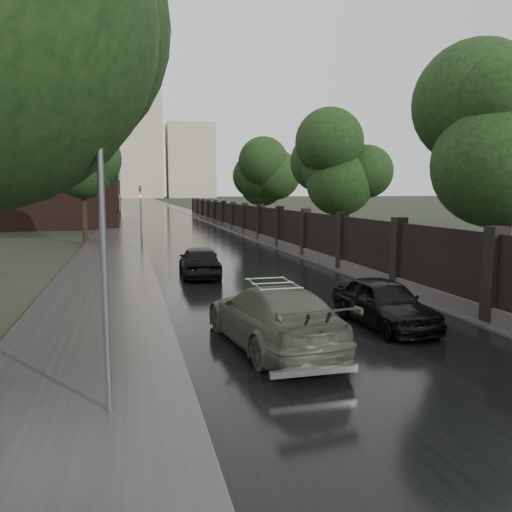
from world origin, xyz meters
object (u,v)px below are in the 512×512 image
object	(u,v)px
volga_sedan	(273,316)
car_right_near	(384,302)
tree_right_a	(511,152)
tree_right_c	(263,178)
tree_left_far	(82,168)
tree_right_b	(340,170)
hatchback_left	(200,261)
lamp_post	(104,254)
traffic_light	(141,212)

from	to	relation	value
volga_sedan	car_right_near	xyz separation A→B (m)	(3.40, 0.95, -0.07)
tree_right_a	tree_right_c	xyz separation A→B (m)	(0.00, 32.00, 0.00)
tree_left_far	tree_right_a	distance (m)	26.91
tree_right_a	car_right_near	size ratio (longest dim) A/B	1.83
tree_right_b	hatchback_left	bearing A→B (deg)	-142.45
tree_right_b	hatchback_left	world-z (taller)	tree_right_b
lamp_post	traffic_light	bearing A→B (deg)	87.32
tree_left_far	tree_right_b	xyz separation A→B (m)	(15.50, -8.00, -0.29)
tree_right_a	tree_left_far	bearing A→B (deg)	125.17
tree_left_far	car_right_near	distance (m)	26.68
lamp_post	volga_sedan	world-z (taller)	lamp_post
lamp_post	tree_left_far	bearing A→B (deg)	95.21
tree_left_far	tree_right_c	bearing A→B (deg)	32.83
lamp_post	traffic_light	size ratio (longest dim) A/B	1.28
hatchback_left	car_right_near	world-z (taller)	hatchback_left
tree_right_a	tree_right_c	distance (m)	32.00
tree_right_a	traffic_light	size ratio (longest dim) A/B	1.75
tree_right_a	volga_sedan	xyz separation A→B (m)	(-9.30, -3.42, -4.22)
lamp_post	hatchback_left	world-z (taller)	lamp_post
lamp_post	car_right_near	world-z (taller)	lamp_post
tree_left_far	hatchback_left	bearing A→B (deg)	-69.19
tree_right_c	car_right_near	size ratio (longest dim) A/B	1.83
tree_right_b	traffic_light	size ratio (longest dim) A/B	1.75
tree_right_c	lamp_post	distance (m)	40.67
hatchback_left	traffic_light	bearing A→B (deg)	-75.78
volga_sedan	tree_left_far	bearing A→B (deg)	-82.72
tree_right_a	traffic_light	distance (m)	20.85
tree_right_b	lamp_post	distance (m)	24.33
traffic_light	hatchback_left	bearing A→B (deg)	-78.29
car_right_near	tree_right_b	bearing A→B (deg)	67.32
volga_sedan	car_right_near	bearing A→B (deg)	-170.79
lamp_post	volga_sedan	xyz separation A→B (m)	(3.60, 3.08, -1.94)
traffic_light	tree_right_c	bearing A→B (deg)	51.82
tree_right_b	car_right_near	bearing A→B (deg)	-109.71
tree_right_b	traffic_light	world-z (taller)	tree_right_b
tree_left_far	tree_right_c	distance (m)	18.45
tree_right_a	car_right_near	world-z (taller)	tree_right_a
car_right_near	tree_right_a	bearing A→B (deg)	19.73
volga_sedan	tree_right_a	bearing A→B (deg)	-166.24
volga_sedan	car_right_near	world-z (taller)	volga_sedan
car_right_near	lamp_post	bearing A→B (deg)	-153.03
tree_right_b	traffic_light	bearing A→B (deg)	165.76
volga_sedan	hatchback_left	xyz separation A→B (m)	(-0.34, 10.01, -0.04)
lamp_post	volga_sedan	distance (m)	5.12
car_right_near	hatchback_left	bearing A→B (deg)	109.48
tree_left_far	volga_sedan	distance (m)	26.55
tree_right_b	tree_right_c	xyz separation A→B (m)	(0.00, 18.00, 0.00)
lamp_post	traffic_light	xyz separation A→B (m)	(1.10, 23.49, -0.27)
traffic_light	tree_left_far	bearing A→B (deg)	126.47
tree_left_far	lamp_post	distance (m)	28.73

